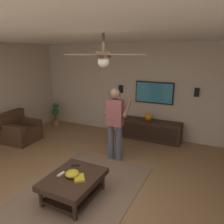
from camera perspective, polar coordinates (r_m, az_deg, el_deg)
The scene contains 18 objects.
ground_plane at distance 3.82m, azimuth -6.91°, elevation -22.71°, with size 8.46×8.46×0.00m, color olive.
wall_back_tv at distance 6.21m, azimuth 10.00°, elevation 5.48°, with size 0.10×7.25×2.63m, color #C6B299.
ceiling_slab at distance 3.04m, azimuth -8.62°, elevation 21.48°, with size 6.87×7.25×0.10m, color white.
area_rug at distance 4.08m, azimuth -8.21°, elevation -19.91°, with size 2.58×1.85×0.01m, color #7A604C.
armchair at distance 6.44m, azimuth -23.19°, elevation -4.75°, with size 0.84×0.85×0.82m.
coffee_table at distance 3.78m, azimuth -10.17°, elevation -17.80°, with size 1.00×0.80×0.40m.
media_console at distance 6.12m, azimuth 10.03°, elevation -4.76°, with size 0.45×1.70×0.55m.
tv at distance 6.08m, azimuth 11.12°, elevation 5.07°, with size 0.05×1.06×0.60m.
person_standing at distance 4.70m, azimuth 0.85°, elevation -2.21°, with size 0.56×0.57×1.64m.
potted_plant_short at distance 7.45m, azimuth -14.75°, elevation -0.10°, with size 0.28×0.31×0.75m.
bowl at distance 3.70m, azimuth -10.48°, elevation -15.79°, with size 0.23×0.23×0.10m, color gold.
remote_white at distance 3.80m, azimuth -13.36°, elevation -15.71°, with size 0.15×0.04×0.02m, color white.
remote_black at distance 4.01m, azimuth -9.72°, elevation -13.75°, with size 0.15×0.04×0.02m, color black.
book at distance 3.64m, azimuth -8.68°, elevation -16.91°, with size 0.22×0.16×0.04m, color gold.
vase_round at distance 5.99m, azimuth 9.66°, elevation -1.30°, with size 0.22×0.22×0.22m, color orange.
wall_speaker_left at distance 5.89m, azimuth 21.59°, elevation 4.89°, with size 0.06×0.12×0.22m, color black.
wall_speaker_right at distance 6.42m, azimuth 2.36°, elevation 6.13°, with size 0.06×0.12×0.22m, color black.
ceiling_fan at distance 3.06m, azimuth -2.40°, elevation 14.47°, with size 1.20×1.21×0.46m.
Camera 1 is at (-2.49, -1.70, 2.34)m, focal length 34.44 mm.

